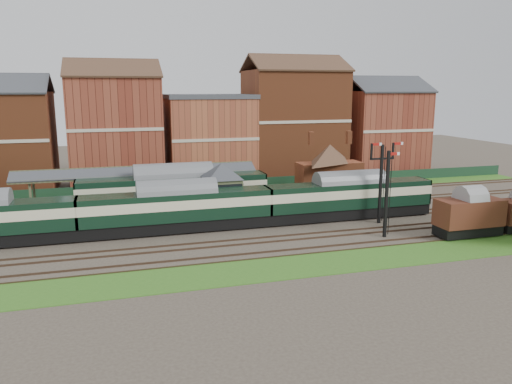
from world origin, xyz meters
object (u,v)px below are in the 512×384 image
object	(u,v)px
dmu_train	(177,207)
signal_box	(222,190)
goods_van_a	(469,214)
platform_railcar	(174,191)
semaphore_bracket	(381,178)

from	to	relation	value
dmu_train	signal_box	bearing A→B (deg)	32.63
goods_van_a	dmu_train	bearing A→B (deg)	160.59
signal_box	platform_railcar	distance (m)	5.64
dmu_train	goods_van_a	bearing A→B (deg)	-19.41
signal_box	dmu_train	world-z (taller)	signal_box
dmu_train	goods_van_a	world-z (taller)	dmu_train
semaphore_bracket	platform_railcar	bearing A→B (deg)	155.36
signal_box	dmu_train	xyz separation A→B (m)	(-5.08, -3.25, -0.77)
goods_van_a	platform_railcar	bearing A→B (deg)	148.25
platform_railcar	dmu_train	bearing A→B (deg)	-94.37
platform_railcar	goods_van_a	distance (m)	29.46
dmu_train	semaphore_bracket	bearing A→B (deg)	-7.08
goods_van_a	semaphore_bracket	bearing A→B (deg)	129.87
platform_railcar	goods_van_a	world-z (taller)	platform_railcar
signal_box	dmu_train	distance (m)	6.08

